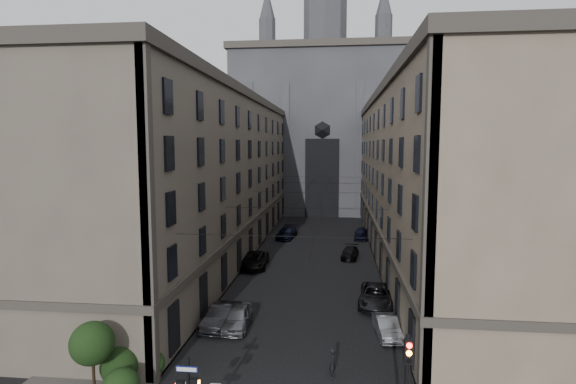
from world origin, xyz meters
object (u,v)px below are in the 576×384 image
(car_left_near, at_px, (237,317))
(car_left_midnear, at_px, (221,316))
(car_right_far, at_px, (361,233))
(gothic_tower, at_px, (324,120))
(car_right_midfar, at_px, (350,253))
(car_left_far, at_px, (287,233))
(traffic_light_right, at_px, (407,381))
(pedestrian, at_px, (333,363))
(car_right_midnear, at_px, (376,296))
(car_left_midfar, at_px, (254,260))
(car_right_near, at_px, (387,327))

(car_left_near, xyz_separation_m, car_left_midnear, (-1.18, 0.09, 0.00))
(car_right_far, bearing_deg, gothic_tower, 107.17)
(car_right_midfar, bearing_deg, car_left_midnear, -107.90)
(car_left_near, height_order, car_left_midnear, car_left_midnear)
(car_left_far, distance_m, car_right_far, 10.29)
(gothic_tower, bearing_deg, car_right_midfar, -83.99)
(traffic_light_right, distance_m, pedestrian, 7.23)
(car_left_near, distance_m, car_right_midfar, 22.34)
(gothic_tower, height_order, car_right_midnear, gothic_tower)
(car_right_midnear, xyz_separation_m, car_right_far, (0.17, 25.98, -0.02))
(car_left_near, relative_size, car_left_midfar, 0.79)
(traffic_light_right, distance_m, car_right_midnear, 17.91)
(car_left_far, height_order, car_right_near, car_left_far)
(car_left_midfar, height_order, car_right_far, car_left_midfar)
(car_right_midfar, xyz_separation_m, car_right_far, (1.84, 10.90, 0.14))
(traffic_light_right, xyz_separation_m, pedestrian, (-3.05, 6.08, -2.47))
(car_left_midnear, height_order, car_left_far, car_left_midnear)
(traffic_light_right, bearing_deg, car_right_far, 89.39)
(traffic_light_right, bearing_deg, car_left_midnear, 132.01)
(car_left_midfar, xyz_separation_m, pedestrian, (8.46, -21.72, 0.03))
(car_left_far, relative_size, car_right_midnear, 0.91)
(car_right_midnear, bearing_deg, traffic_light_right, -84.27)
(car_left_midfar, distance_m, car_right_midfar, 11.31)
(car_left_midnear, distance_m, car_right_far, 33.51)
(car_left_far, xyz_separation_m, car_right_far, (10.27, 0.73, 0.01))
(pedestrian, bearing_deg, car_left_far, 21.06)
(car_right_far, relative_size, pedestrian, 2.79)
(car_left_midfar, bearing_deg, car_right_midfar, 23.68)
(car_left_far, bearing_deg, car_left_midnear, -84.48)
(gothic_tower, relative_size, car_left_midfar, 10.14)
(car_left_midnear, bearing_deg, car_left_midfar, 98.76)
(car_right_near, bearing_deg, car_left_far, 102.47)
(gothic_tower, bearing_deg, car_right_near, -84.28)
(pedestrian, bearing_deg, car_right_midnear, -5.33)
(car_left_near, relative_size, car_right_far, 0.99)
(car_left_midfar, bearing_deg, car_left_far, 80.96)
(car_right_far, bearing_deg, car_left_midnear, -104.57)
(traffic_light_right, relative_size, car_left_far, 0.98)
(car_left_far, bearing_deg, gothic_tower, 89.84)
(car_right_near, height_order, car_right_far, car_right_far)
(car_left_near, bearing_deg, car_right_near, -2.58)
(car_left_midnear, bearing_deg, car_left_far, 94.67)
(car_right_midnear, relative_size, car_right_midfar, 1.32)
(car_left_midfar, bearing_deg, pedestrian, -71.32)
(car_left_midnear, bearing_deg, car_right_far, 76.89)
(car_left_near, height_order, car_right_far, car_right_far)
(car_left_midnear, xyz_separation_m, car_right_near, (11.54, -0.36, -0.11))
(traffic_light_right, relative_size, car_left_near, 1.15)
(traffic_light_right, distance_m, car_right_near, 12.17)
(gothic_tower, height_order, car_right_near, gothic_tower)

